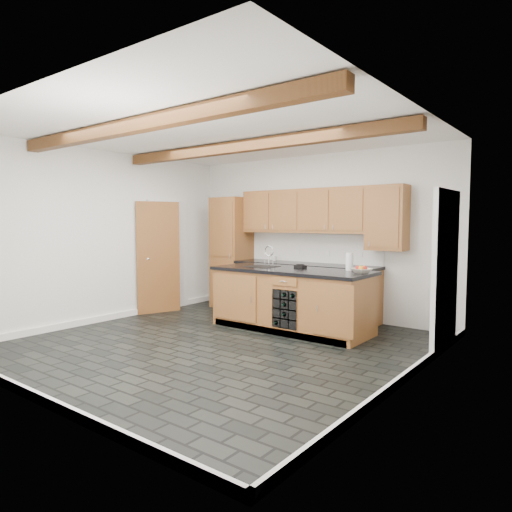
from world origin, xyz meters
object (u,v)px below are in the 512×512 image
(island, at_px, (291,299))
(kitchen_scale, at_px, (300,266))
(fruit_bowl, at_px, (361,271))
(paper_towel, at_px, (350,262))

(island, height_order, kitchen_scale, kitchen_scale)
(island, bearing_deg, fruit_bowl, 7.02)
(paper_towel, bearing_deg, kitchen_scale, -171.89)
(fruit_bowl, height_order, paper_towel, paper_towel)
(kitchen_scale, bearing_deg, fruit_bowl, 9.11)
(island, xyz_separation_m, kitchen_scale, (0.02, 0.22, 0.49))
(kitchen_scale, xyz_separation_m, paper_towel, (0.77, 0.11, 0.10))
(fruit_bowl, bearing_deg, kitchen_scale, 175.01)
(island, distance_m, kitchen_scale, 0.54)
(island, relative_size, fruit_bowl, 9.25)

